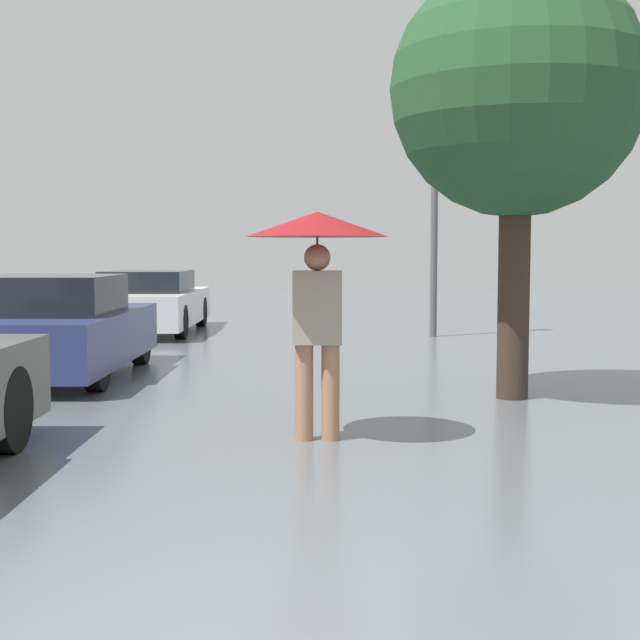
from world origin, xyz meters
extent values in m
cylinder|color=#9E7051|center=(-0.10, 4.23, 0.39)|extent=(0.15, 0.15, 0.79)
cylinder|color=#9E7051|center=(0.11, 4.23, 0.39)|extent=(0.15, 0.15, 0.79)
cube|color=gray|center=(0.01, 4.23, 1.08)|extent=(0.39, 0.23, 0.59)
sphere|color=#9E7051|center=(0.01, 4.23, 1.49)|extent=(0.21, 0.21, 0.21)
cylinder|color=#515456|center=(0.01, 4.23, 1.34)|extent=(0.02, 0.02, 0.63)
cone|color=maroon|center=(0.01, 4.23, 1.75)|extent=(1.15, 1.15, 0.20)
cylinder|color=black|center=(-2.35, 3.78, 0.33)|extent=(0.18, 0.66, 0.66)
cube|color=navy|center=(-3.24, 7.94, 0.48)|extent=(1.82, 3.84, 0.62)
cube|color=black|center=(-3.24, 7.74, 1.02)|extent=(1.55, 1.73, 0.45)
cylinder|color=black|center=(-4.06, 9.13, 0.30)|extent=(0.18, 0.60, 0.60)
cylinder|color=black|center=(-2.42, 9.13, 0.30)|extent=(0.18, 0.60, 0.60)
cylinder|color=black|center=(-2.42, 6.74, 0.30)|extent=(0.18, 0.60, 0.60)
cube|color=silver|center=(-3.18, 13.85, 0.47)|extent=(1.73, 4.23, 0.61)
cube|color=black|center=(-3.18, 13.64, 0.97)|extent=(1.47, 1.91, 0.39)
cylinder|color=black|center=(-3.96, 15.16, 0.30)|extent=(0.18, 0.60, 0.60)
cylinder|color=black|center=(-2.40, 15.16, 0.30)|extent=(0.18, 0.60, 0.60)
cylinder|color=black|center=(-3.96, 12.54, 0.30)|extent=(0.18, 0.60, 0.60)
cylinder|color=black|center=(-2.40, 12.54, 0.30)|extent=(0.18, 0.60, 0.60)
cylinder|color=#38281E|center=(2.04, 6.29, 1.23)|extent=(0.33, 0.33, 2.47)
sphere|color=#234C28|center=(2.04, 6.29, 3.18)|extent=(2.60, 2.60, 2.60)
cylinder|color=#515456|center=(2.06, 12.96, 2.37)|extent=(0.13, 0.13, 4.73)
sphere|color=beige|center=(2.06, 12.96, 4.84)|extent=(0.34, 0.34, 0.34)
camera|label=1|loc=(0.03, -2.94, 1.54)|focal=50.00mm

